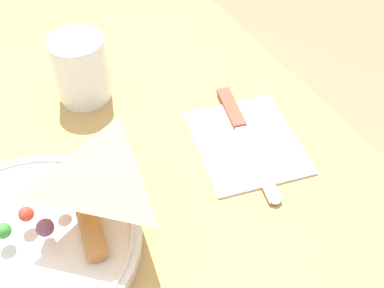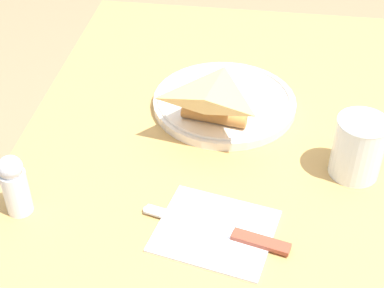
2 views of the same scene
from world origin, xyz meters
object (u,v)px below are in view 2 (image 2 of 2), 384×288
at_px(plate_pizza, 224,101).
at_px(salt_shaker, 14,185).
at_px(dining_table, 280,170).
at_px(milk_glass, 358,149).
at_px(butter_knife, 223,231).
at_px(napkin_folded, 215,231).

xyz_separation_m(plate_pizza, salt_shaker, (0.27, 0.30, 0.04)).
relative_size(dining_table, salt_shaker, 8.92).
distance_m(milk_glass, butter_knife, 0.25).
bearing_deg(butter_knife, napkin_folded, -0.00).
bearing_deg(napkin_folded, plate_pizza, -86.45).
bearing_deg(plate_pizza, dining_table, 166.97).
xyz_separation_m(milk_glass, napkin_folded, (0.20, 0.16, -0.04)).
height_order(plate_pizza, milk_glass, milk_glass).
bearing_deg(plate_pizza, butter_knife, 95.68).
height_order(milk_glass, salt_shaker, same).
bearing_deg(plate_pizza, salt_shaker, 48.16).
relative_size(plate_pizza, butter_knife, 1.18).
bearing_deg(napkin_folded, salt_shaker, -0.47).
bearing_deg(butter_knife, plate_pizza, -70.58).
bearing_deg(salt_shaker, butter_knife, 179.00).
height_order(plate_pizza, napkin_folded, plate_pizza).
height_order(dining_table, butter_knife, butter_knife).
bearing_deg(napkin_folded, milk_glass, -141.87).
xyz_separation_m(butter_knife, salt_shaker, (0.30, -0.01, 0.04)).
height_order(napkin_folded, salt_shaker, salt_shaker).
distance_m(butter_knife, salt_shaker, 0.31).
relative_size(plate_pizza, salt_shaker, 2.57).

